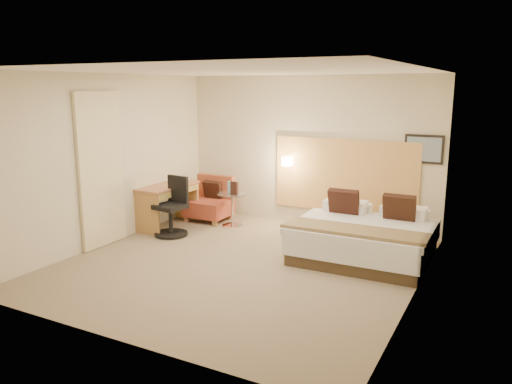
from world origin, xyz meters
The scene contains 20 objects.
floor centered at (0.00, 0.00, -0.01)m, with size 4.80×5.00×0.02m, color #816F57.
ceiling centered at (0.00, 0.00, 2.71)m, with size 4.80×5.00×0.02m, color white.
wall_back centered at (0.00, 2.51, 1.35)m, with size 4.80×0.02×2.70m, color beige.
wall_front centered at (0.00, -2.51, 1.35)m, with size 4.80×0.02×2.70m, color beige.
wall_left centered at (-2.41, 0.00, 1.35)m, with size 0.02×5.00×2.70m, color beige.
wall_right centered at (2.41, 0.00, 1.35)m, with size 0.02×5.00×2.70m, color beige.
headboard_panel centered at (0.70, 2.47, 0.95)m, with size 2.60×0.04×1.30m, color tan.
art_frame centered at (2.02, 2.48, 1.50)m, with size 0.62×0.03×0.47m, color black.
art_canvas centered at (2.02, 2.46, 1.50)m, with size 0.54×0.01×0.39m, color slate.
lamp_arm centered at (-0.35, 2.42, 1.15)m, with size 0.02×0.02×0.12m, color white.
lamp_shade centered at (-0.35, 2.36, 1.15)m, with size 0.15×0.15×0.15m, color #F3E2BD.
curtain centered at (-2.36, -0.25, 1.22)m, with size 0.06×0.90×2.42m, color beige.
bottle_a centered at (-1.18, 1.67, 0.71)m, with size 0.07×0.07×0.22m, color #85B2CE.
bottle_b centered at (-1.09, 1.71, 0.71)m, with size 0.07×0.07×0.22m, color #92BAE2.
menu_folder centered at (-1.03, 1.59, 0.72)m, with size 0.14×0.05×0.24m, color black.
bed centered at (1.48, 1.15, 0.31)m, with size 1.99×1.91×0.95m.
lounge_chair centered at (-1.72, 1.86, 0.33)m, with size 0.79×0.69×0.83m.
side_table centered at (-1.11, 1.66, 0.34)m, with size 0.60×0.60×0.60m.
desk centered at (-2.11, 1.10, 0.61)m, with size 0.58×1.24×0.77m.
desk_chair centered at (-1.74, 0.71, 0.41)m, with size 0.63×0.63×1.00m.
Camera 1 is at (3.34, -5.92, 2.50)m, focal length 35.00 mm.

